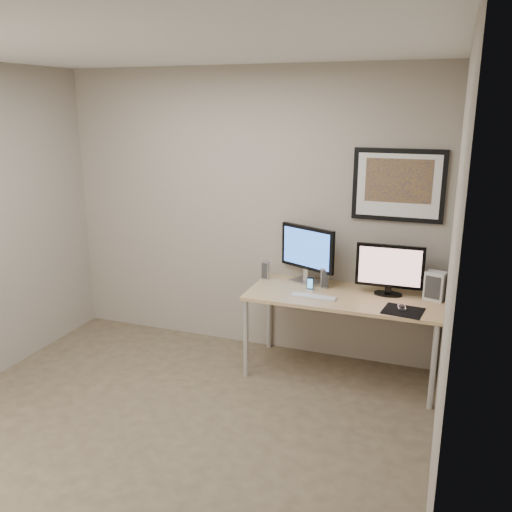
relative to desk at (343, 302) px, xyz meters
The scene contains 13 objects.
floor 1.81m from the desk, 126.53° to the right, with size 3.60×3.60×0.00m, color brown.
room 1.66m from the desk, 137.99° to the right, with size 3.60×3.60×3.60m.
desk is the anchor object (origin of this frame).
framed_art 1.07m from the desk, 43.46° to the left, with size 0.75×0.04×0.60m.
monitor_large 0.55m from the desk, 151.57° to the left, with size 0.53×0.27×0.51m.
monitor_tv 0.47m from the desk, 19.47° to the left, with size 0.55×0.13×0.43m.
speaker_left 0.79m from the desk, 166.01° to the left, with size 0.07×0.07×0.17m, color #BBBBC0.
speaker_right 0.28m from the desk, 147.05° to the left, with size 0.07×0.07×0.18m, color #BBBBC0.
phone_dock 0.32m from the desk, behind, with size 0.06×0.06×0.12m, color black.
keyboard 0.27m from the desk, 147.67° to the right, with size 0.38×0.10×0.01m, color #BCBCC1.
mousepad 0.55m from the desk, 22.49° to the right, with size 0.30×0.26×0.00m, color black.
mouse 0.52m from the desk, 19.02° to the right, with size 0.05×0.09×0.03m, color black.
fan_unit 0.75m from the desk, 11.30° to the left, with size 0.15×0.11×0.24m, color silver.
Camera 1 is at (1.77, -2.91, 2.26)m, focal length 38.00 mm.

